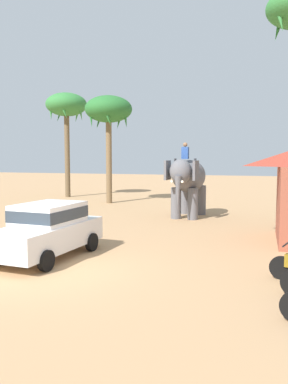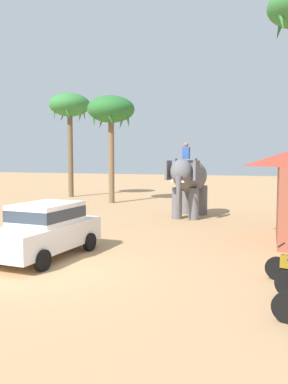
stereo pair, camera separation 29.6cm
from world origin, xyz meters
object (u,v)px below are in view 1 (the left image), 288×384
Objects in this scene: elephant_with_mahout at (188,179)px; palm_tree_left_of_road at (109,112)px; palm_tree_behind_elephant at (66,108)px; car_sedan_foreground at (48,228)px.

palm_tree_left_of_road is at bearing 144.36° from elephant_with_mahout.
palm_tree_left_of_road is at bearing -30.61° from palm_tree_behind_elephant.
palm_tree_behind_elephant is 5.62m from palm_tree_left_of_road.
palm_tree_behind_elephant reaches higher than elephant_with_mahout.
palm_tree_behind_elephant reaches higher than car_sedan_foreground.
car_sedan_foreground is 20.04m from palm_tree_behind_elephant.
car_sedan_foreground is 15.59m from palm_tree_left_of_road.
car_sedan_foreground is 0.51× the size of palm_tree_behind_elephant.
elephant_with_mahout is 0.54× the size of palm_tree_left_of_road.
palm_tree_behind_elephant is (-11.24, 7.46, 5.03)m from elephant_with_mahout.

